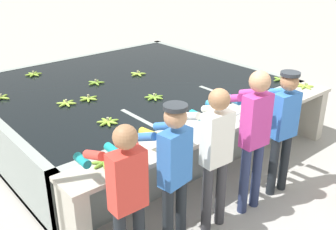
# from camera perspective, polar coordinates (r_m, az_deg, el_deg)

# --- Properties ---
(ground_plane) EXTENTS (80.00, 80.00, 0.00)m
(ground_plane) POSITION_cam_1_polar(r_m,az_deg,el_deg) (5.19, 9.37, -10.44)
(ground_plane) COLOR #A3A099
(ground_plane) RESTS_ON ground
(wash_tank) EXTENTS (4.37, 3.77, 0.86)m
(wash_tank) POSITION_cam_1_polar(r_m,az_deg,el_deg) (6.53, -5.93, 1.37)
(wash_tank) COLOR gray
(wash_tank) RESTS_ON ground
(work_ledge) EXTENTS (4.37, 0.45, 0.86)m
(work_ledge) POSITION_cam_1_polar(r_m,az_deg,el_deg) (5.01, 7.89, -3.60)
(work_ledge) COLOR #B7B2A3
(work_ledge) RESTS_ON ground
(worker_0) EXTENTS (0.42, 0.71, 1.57)m
(worker_0) POSITION_cam_1_polar(r_m,az_deg,el_deg) (3.45, -6.18, -10.88)
(worker_0) COLOR #1E2328
(worker_0) RESTS_ON ground
(worker_1) EXTENTS (0.47, 0.73, 1.59)m
(worker_1) POSITION_cam_1_polar(r_m,az_deg,el_deg) (3.73, 0.60, -7.41)
(worker_1) COLOR #1E2328
(worker_1) RESTS_ON ground
(worker_2) EXTENTS (0.43, 0.72, 1.61)m
(worker_2) POSITION_cam_1_polar(r_m,az_deg,el_deg) (4.06, 6.71, -4.74)
(worker_2) COLOR #38383D
(worker_2) RESTS_ON ground
(worker_3) EXTENTS (0.44, 0.73, 1.69)m
(worker_3) POSITION_cam_1_polar(r_m,az_deg,el_deg) (4.38, 12.20, -2.06)
(worker_3) COLOR navy
(worker_3) RESTS_ON ground
(worker_4) EXTENTS (0.46, 0.73, 1.57)m
(worker_4) POSITION_cam_1_polar(r_m,az_deg,el_deg) (4.83, 16.18, -1.00)
(worker_4) COLOR #1E2328
(worker_4) RESTS_ON ground
(banana_bunch_floating_0) EXTENTS (0.28, 0.26, 0.08)m
(banana_bunch_floating_0) POSITION_cam_1_polar(r_m,az_deg,el_deg) (5.67, -11.47, 2.37)
(banana_bunch_floating_0) COLOR #8CB738
(banana_bunch_floating_0) RESTS_ON wash_tank
(banana_bunch_floating_1) EXTENTS (0.27, 0.28, 0.08)m
(banana_bunch_floating_1) POSITION_cam_1_polar(r_m,az_deg,el_deg) (6.66, -4.40, 5.98)
(banana_bunch_floating_1) COLOR #9EC642
(banana_bunch_floating_1) RESTS_ON wash_tank
(banana_bunch_floating_2) EXTENTS (0.28, 0.28, 0.08)m
(banana_bunch_floating_2) POSITION_cam_1_polar(r_m,az_deg,el_deg) (5.61, -2.03, 2.59)
(banana_bunch_floating_2) COLOR #75A333
(banana_bunch_floating_2) RESTS_ON wash_tank
(banana_bunch_floating_3) EXTENTS (0.25, 0.25, 0.08)m
(banana_bunch_floating_3) POSITION_cam_1_polar(r_m,az_deg,el_deg) (6.07, -23.05, 2.33)
(banana_bunch_floating_3) COLOR #93BC3D
(banana_bunch_floating_3) RESTS_ON wash_tank
(banana_bunch_floating_4) EXTENTS (0.28, 0.28, 0.08)m
(banana_bunch_floating_4) POSITION_cam_1_polar(r_m,az_deg,el_deg) (7.00, -18.93, 5.62)
(banana_bunch_floating_4) COLOR #8CB738
(banana_bunch_floating_4) RESTS_ON wash_tank
(banana_bunch_floating_5) EXTENTS (0.28, 0.28, 0.08)m
(banana_bunch_floating_5) POSITION_cam_1_polar(r_m,az_deg,el_deg) (5.57, -14.53, 1.66)
(banana_bunch_floating_5) COLOR #9EC642
(banana_bunch_floating_5) RESTS_ON wash_tank
(banana_bunch_floating_6) EXTENTS (0.28, 0.28, 0.08)m
(banana_bunch_floating_6) POSITION_cam_1_polar(r_m,az_deg,el_deg) (4.88, -8.71, -0.98)
(banana_bunch_floating_6) COLOR #8CB738
(banana_bunch_floating_6) RESTS_ON wash_tank
(banana_bunch_floating_7) EXTENTS (0.28, 0.28, 0.08)m
(banana_bunch_floating_7) POSITION_cam_1_polar(r_m,az_deg,el_deg) (6.62, 15.96, 5.00)
(banana_bunch_floating_7) COLOR #75A333
(banana_bunch_floating_7) RESTS_ON wash_tank
(banana_bunch_floating_8) EXTENTS (0.27, 0.28, 0.08)m
(banana_bunch_floating_8) POSITION_cam_1_polar(r_m,az_deg,el_deg) (6.31, -10.43, 4.64)
(banana_bunch_floating_8) COLOR #75A333
(banana_bunch_floating_8) RESTS_ON wash_tank
(banana_bunch_ledge_0) EXTENTS (0.28, 0.28, 0.08)m
(banana_bunch_ledge_0) POSITION_cam_1_polar(r_m,az_deg,el_deg) (5.87, 16.53, 2.63)
(banana_bunch_ledge_0) COLOR #8CB738
(banana_bunch_ledge_0) RESTS_ON work_ledge
(banana_bunch_ledge_1) EXTENTS (0.28, 0.27, 0.08)m
(banana_bunch_ledge_1) POSITION_cam_1_polar(r_m,az_deg,el_deg) (4.00, -9.25, -6.82)
(banana_bunch_ledge_1) COLOR #75A333
(banana_bunch_ledge_1) RESTS_ON work_ledge
(banana_bunch_ledge_2) EXTENTS (0.28, 0.28, 0.08)m
(banana_bunch_ledge_2) POSITION_cam_1_polar(r_m,az_deg,el_deg) (6.40, 19.23, 3.99)
(banana_bunch_ledge_2) COLOR #93BC3D
(banana_bunch_ledge_2) RESTS_ON work_ledge
(knife_0) EXTENTS (0.35, 0.08, 0.02)m
(knife_0) POSITION_cam_1_polar(r_m,az_deg,el_deg) (5.02, 9.02, -0.38)
(knife_0) COLOR silver
(knife_0) RESTS_ON work_ledge
(knife_1) EXTENTS (0.35, 0.06, 0.02)m
(knife_1) POSITION_cam_1_polar(r_m,az_deg,el_deg) (4.28, 0.24, -4.43)
(knife_1) COLOR silver
(knife_1) RESTS_ON work_ledge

